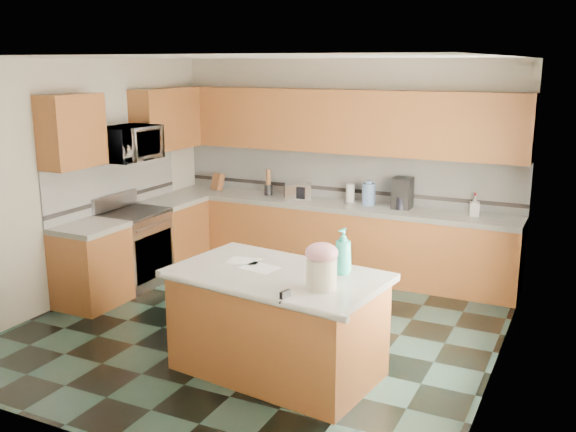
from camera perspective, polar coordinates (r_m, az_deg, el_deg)
The scene contains 52 objects.
floor at distance 6.70m, azimuth -2.50°, elevation -9.86°, with size 4.60×4.60×0.00m, color black.
ceiling at distance 6.15m, azimuth -2.77°, elevation 13.90°, with size 4.60×4.60×0.00m, color white.
wall_back at distance 8.37m, azimuth 5.01°, elevation 4.47°, with size 4.60×0.04×2.70m, color beige.
wall_front at distance 4.46m, azimuth -17.06°, elevation -4.12°, with size 4.60×0.04×2.70m, color beige.
wall_left at distance 7.66m, azimuth -18.09°, elevation 3.01°, with size 0.04×4.60×2.70m, color beige.
wall_right at distance 5.59m, azimuth 18.76°, elevation -0.73°, with size 0.04×4.60×2.70m, color beige.
back_base_cab at distance 8.27m, azimuth 4.08°, elevation -2.15°, with size 4.60×0.60×0.86m, color #5B3217.
back_countertop at distance 8.16m, azimuth 4.13°, elevation 0.97°, with size 4.60×0.64×0.06m, color silver.
back_upper_cab at distance 8.12m, azimuth 4.62°, elevation 8.40°, with size 4.60×0.33×0.78m, color #5B3217.
back_backsplash at distance 8.35m, azimuth 4.91°, elevation 3.66°, with size 4.60×0.02×0.63m, color silver.
back_accent_band at distance 8.38m, azimuth 4.87°, elevation 2.34°, with size 4.60×0.01×0.05m, color black.
left_base_cab_rear at distance 8.61m, azimuth -10.18°, elevation -1.69°, with size 0.60×0.82×0.86m, color #5B3217.
left_counter_rear at distance 8.51m, azimuth -10.30°, elevation 1.30°, with size 0.64×0.82×0.06m, color silver.
left_base_cab_front at distance 7.49m, azimuth -17.07°, elevation -4.41°, with size 0.60×0.72×0.86m, color #5B3217.
left_counter_front at distance 7.36m, azimuth -17.31°, elevation -0.99°, with size 0.64×0.72×0.06m, color silver.
left_backsplash at distance 8.05m, azimuth -15.17°, elevation 2.87°, with size 0.02×2.30×0.63m, color silver.
left_accent_band at distance 8.08m, azimuth -15.05°, elevation 1.51°, with size 0.01×2.30×0.05m, color black.
left_upper_cab_rear at distance 8.54m, azimuth -10.80°, elevation 8.46°, with size 0.33×1.09×0.78m, color #5B3217.
left_upper_cab_front at distance 7.28m, azimuth -18.68°, elevation 7.16°, with size 0.33×0.72×0.78m, color #5B3217.
range_body at distance 8.01m, azimuth -13.49°, elevation -2.94°, with size 0.60×0.76×0.88m, color #B7B7BC.
range_oven_door at distance 7.85m, azimuth -11.83°, elevation -3.50°, with size 0.02×0.68×0.55m, color black.
range_cooktop at distance 7.90m, azimuth -13.67°, elevation 0.27°, with size 0.62×0.78×0.04m, color black.
range_handle at distance 7.73m, azimuth -11.79°, elevation -0.83°, with size 0.02×0.02×0.66m, color #B7B7BC.
range_backguard at distance 8.04m, azimuth -15.15°, elevation 1.28°, with size 0.06×0.76×0.18m, color #B7B7BC.
microwave at distance 7.76m, azimuth -14.02°, elevation 6.27°, with size 0.73×0.50×0.41m, color #B7B7BC.
island_base at distance 5.64m, azimuth -0.96°, elevation -9.74°, with size 1.69×0.97×0.86m, color #5B3217.
island_top at distance 5.47m, azimuth -0.98°, elevation -5.31°, with size 1.79×1.07×0.06m, color silver.
island_bullnose at distance 5.03m, azimuth -3.75°, elevation -7.06°, with size 0.06×0.06×1.79m, color silver.
treat_jar at distance 5.05m, azimuth 3.00°, elevation -5.10°, with size 0.24×0.24×0.25m, color beige.
treat_jar_lid at distance 5.00m, azimuth 3.02°, elevation -3.30°, with size 0.26×0.26×0.16m, color pink.
treat_jar_knob at distance 4.98m, azimuth 3.03°, elevation -2.71°, with size 0.03×0.03×0.09m, color tan.
treat_jar_knob_end_l at distance 5.00m, azimuth 2.57°, elevation -2.65°, with size 0.05×0.05×0.05m, color tan.
treat_jar_knob_end_r at distance 4.97m, azimuth 3.49°, elevation -2.77°, with size 0.05×0.05×0.05m, color tan.
soap_bottle_island at distance 5.39m, azimuth 4.92°, elevation -3.14°, with size 0.15×0.15×0.39m, color #31BEAE.
paper_sheet_a at distance 5.58m, azimuth -2.52°, elevation -4.61°, with size 0.31×0.23×0.00m, color white.
paper_sheet_b at distance 5.78m, azimuth -3.93°, elevation -3.99°, with size 0.28×0.21×0.00m, color white.
clamp_body at distance 4.89m, azimuth -0.24°, elevation -7.16°, with size 0.03×0.10×0.09m, color black.
clamp_handle at distance 4.84m, azimuth -0.56°, elevation -7.61°, with size 0.02×0.02×0.07m, color black.
knife_block at distance 8.96m, azimuth -6.27°, elevation 3.02°, with size 0.13×0.11×0.24m, color #472814.
utensil_crock at distance 8.61m, azimuth -1.76°, elevation 2.34°, with size 0.11×0.11×0.14m, color black.
utensil_bundle at distance 8.58m, azimuth -1.77°, elevation 3.48°, with size 0.07×0.07×0.21m, color #472814.
toaster_oven at distance 8.38m, azimuth 0.89°, elevation 2.23°, with size 0.34×0.23×0.20m, color #B7B7BC.
toaster_oven_door at distance 8.29m, azimuth 0.58°, elevation 2.10°, with size 0.30×0.01×0.16m, color black.
paper_towel at distance 8.16m, azimuth 5.55°, elevation 2.01°, with size 0.11×0.11×0.24m, color white.
paper_towel_base at distance 8.18m, azimuth 5.53°, elevation 1.24°, with size 0.16×0.16×0.01m, color #B7B7BC.
water_jug at distance 8.03m, azimuth 7.18°, elevation 1.91°, with size 0.17×0.17×0.27m, color #6485BD.
water_jug_neck at distance 8.00m, azimuth 7.21°, elevation 3.01°, with size 0.08×0.08×0.04m, color #6485BD.
coffee_maker at distance 7.92m, azimuth 10.15°, elevation 2.03°, with size 0.22×0.25×0.38m, color black.
coffee_carafe at distance 7.89m, azimuth 10.01°, elevation 1.16°, with size 0.16×0.16×0.16m, color black.
soap_bottle_back at distance 7.72m, azimuth 16.26°, elevation 0.88°, with size 0.11×0.11×0.24m, color white.
soap_back_cap at distance 7.69m, azimuth 16.32°, elevation 1.87°, with size 0.02×0.02×0.03m, color red.
window_light_proxy at distance 5.37m, azimuth 18.28°, elevation 0.38°, with size 0.02×1.40×1.10m, color white.
Camera 1 is at (2.95, -5.40, 2.65)m, focal length 40.00 mm.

